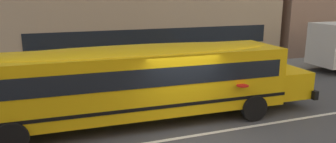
{
  "coord_description": "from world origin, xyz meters",
  "views": [
    {
      "loc": [
        -3.96,
        -8.75,
        4.44
      ],
      "look_at": [
        -0.43,
        0.88,
        1.98
      ],
      "focal_mm": 34.59,
      "sensor_mm": 36.0,
      "label": 1
    }
  ],
  "objects": [
    {
      "name": "sidewalk_far",
      "position": [
        0.0,
        7.75,
        0.01
      ],
      "size": [
        120.0,
        3.0,
        0.01
      ],
      "primitive_type": "cube",
      "color": "gray",
      "rests_on": "ground_plane"
    },
    {
      "name": "ground_plane",
      "position": [
        0.0,
        0.0,
        0.0
      ],
      "size": [
        400.0,
        400.0,
        0.0
      ],
      "primitive_type": "plane",
      "color": "#424244"
    },
    {
      "name": "lane_centreline",
      "position": [
        0.0,
        0.0,
        0.0
      ],
      "size": [
        110.0,
        0.16,
        0.01
      ],
      "primitive_type": "cube",
      "color": "silver",
      "rests_on": "ground_plane"
    },
    {
      "name": "school_bus",
      "position": [
        -0.98,
        1.75,
        1.62
      ],
      "size": [
        12.24,
        3.12,
        2.72
      ],
      "rotation": [
        0.0,
        0.0,
        -0.03
      ],
      "color": "yellow",
      "rests_on": "ground_plane"
    }
  ]
}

